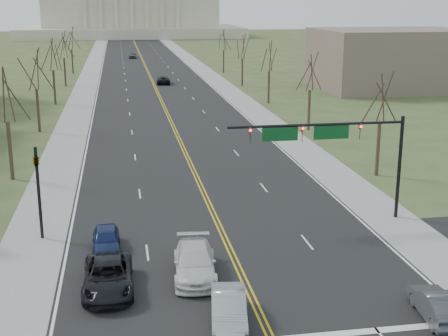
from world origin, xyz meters
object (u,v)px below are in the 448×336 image
object	(u,v)px
car_sb_inner_lead	(229,309)
car_sb_outer_second	(106,239)
car_far_sb	(133,55)
car_nb_outer_lead	(437,305)
signal_mast	(330,140)
car_sb_outer_lead	(108,277)
car_far_nb	(163,80)
car_sb_inner_second	(195,262)
signal_left	(38,183)

from	to	relation	value
car_sb_inner_lead	car_sb_outer_second	world-z (taller)	car_sb_inner_lead
car_far_sb	car_nb_outer_lead	bearing A→B (deg)	-81.79
signal_mast	car_sb_inner_lead	world-z (taller)	signal_mast
car_sb_outer_lead	car_far_sb	world-z (taller)	car_sb_outer_lead
car_nb_outer_lead	car_far_nb	bearing A→B (deg)	-79.91
car_nb_outer_lead	car_sb_outer_second	size ratio (longest dim) A/B	1.03
car_far_sb	car_sb_inner_lead	bearing A→B (deg)	-85.75
car_nb_outer_lead	car_sb_inner_second	xyz separation A→B (m)	(-10.78, 6.59, 0.10)
car_nb_outer_lead	car_far_sb	xyz separation A→B (m)	(-10.56, 142.41, 0.06)
car_sb_outer_lead	car_far_sb	xyz separation A→B (m)	(4.90, 136.79, -0.01)
car_sb_outer_second	car_sb_inner_second	bearing A→B (deg)	-44.14
car_sb_inner_lead	signal_left	bearing A→B (deg)	135.55
car_nb_outer_lead	car_sb_outer_second	xyz separation A→B (m)	(-15.63, 11.13, 0.00)
car_sb_outer_lead	car_far_nb	xyz separation A→B (m)	(9.02, 83.22, -0.06)
car_sb_outer_second	signal_left	bearing A→B (deg)	145.04
car_sb_outer_lead	car_sb_inner_lead	bearing A→B (deg)	-38.92
car_nb_outer_lead	car_far_sb	size ratio (longest dim) A/B	0.95
car_sb_outer_second	car_far_nb	bearing A→B (deg)	82.20
car_sb_inner_lead	car_sb_outer_lead	xyz separation A→B (m)	(-5.60, 4.53, 0.01)
car_sb_inner_lead	car_sb_outer_lead	world-z (taller)	car_sb_outer_lead
signal_mast	signal_left	xyz separation A→B (m)	(-18.95, 0.00, -2.05)
signal_mast	car_sb_outer_lead	xyz separation A→B (m)	(-14.69, -8.24, -4.98)
signal_mast	car_sb_outer_second	bearing A→B (deg)	-169.54
car_nb_outer_lead	car_far_nb	world-z (taller)	car_far_nb
signal_left	car_sb_inner_lead	bearing A→B (deg)	-52.37
car_sb_outer_lead	car_far_sb	size ratio (longest dim) A/B	1.24
car_sb_inner_lead	car_far_nb	world-z (taller)	car_sb_inner_lead
car_sb_inner_second	car_sb_outer_lead	bearing A→B (deg)	-163.27
car_sb_outer_lead	car_far_sb	distance (m)	136.87
car_sb_outer_second	car_far_sb	world-z (taller)	car_far_sb
car_far_nb	car_sb_inner_second	bearing A→B (deg)	90.66
car_sb_inner_lead	car_far_sb	size ratio (longest dim) A/B	1.02
signal_mast	signal_left	bearing A→B (deg)	180.00
car_nb_outer_lead	car_sb_inner_lead	bearing A→B (deg)	-0.38
car_sb_outer_second	car_sb_inner_lead	bearing A→B (deg)	-61.16
car_nb_outer_lead	signal_mast	bearing A→B (deg)	-80.89
signal_left	car_sb_inner_second	world-z (taller)	signal_left
car_nb_outer_lead	car_sb_inner_second	distance (m)	12.64
signal_left	car_far_sb	bearing A→B (deg)	85.93
car_sb_inner_lead	car_nb_outer_lead	bearing A→B (deg)	1.58
car_sb_outer_lead	car_far_nb	bearing A→B (deg)	83.90
car_nb_outer_lead	car_far_sb	bearing A→B (deg)	-79.81
car_far_nb	car_nb_outer_lead	bearing A→B (deg)	97.82
car_nb_outer_lead	car_far_sb	distance (m)	142.80
car_far_sb	signal_left	bearing A→B (deg)	-90.11
signal_left	car_far_nb	bearing A→B (deg)	79.96
car_far_sb	car_far_nb	bearing A→B (deg)	-81.63
car_sb_inner_second	car_far_nb	size ratio (longest dim) A/B	1.09
signal_mast	car_far_nb	distance (m)	75.36
car_sb_outer_lead	signal_mast	bearing A→B (deg)	29.38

